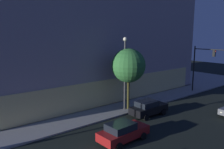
% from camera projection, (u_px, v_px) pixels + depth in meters
% --- Properties ---
extents(modern_building, '(31.64, 21.96, 18.71)m').
position_uv_depth(modern_building, '(75.00, 29.00, 35.25)').
color(modern_building, '#4C4C51').
rests_on(modern_building, ground).
extents(traffic_light_far_corner, '(0.66, 5.17, 6.65)m').
position_uv_depth(traffic_light_far_corner, '(207.00, 60.00, 32.01)').
color(traffic_light_far_corner, black).
rests_on(traffic_light_far_corner, sidewalk_corner).
extents(street_lamp_sidewalk, '(0.44, 0.44, 8.06)m').
position_uv_depth(street_lamp_sidewalk, '(125.00, 65.00, 24.82)').
color(street_lamp_sidewalk, '#474747').
rests_on(street_lamp_sidewalk, sidewalk_corner).
extents(sidewalk_tree, '(3.77, 3.77, 6.85)m').
position_uv_depth(sidewalk_tree, '(128.00, 66.00, 25.02)').
color(sidewalk_tree, '#47441E').
rests_on(sidewalk_tree, sidewalk_corner).
extents(car_red, '(4.41, 2.19, 1.58)m').
position_uv_depth(car_red, '(123.00, 132.00, 18.25)').
color(car_red, maroon).
rests_on(car_red, ground).
extents(car_black, '(4.32, 2.04, 1.65)m').
position_uv_depth(car_black, '(148.00, 108.00, 23.98)').
color(car_black, black).
rests_on(car_black, ground).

